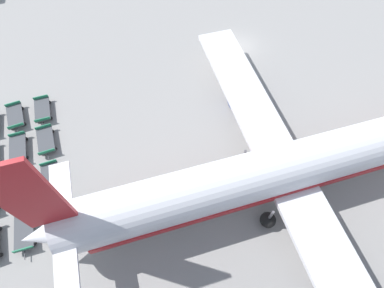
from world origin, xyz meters
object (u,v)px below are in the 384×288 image
object	(u,v)px
baggage_dolly_row_mid_a_col_a	(15,116)
baggage_dolly_row_mid_a_col_d	(24,232)
baggage_dolly_row_mid_a_col_c	(21,188)
baggage_dolly_row_mid_a_col_b	(18,148)
baggage_dolly_row_mid_b_col_b	(46,140)
baggage_dolly_row_mid_b_col_c	(51,178)
baggage_dolly_row_mid_b_col_d	(55,222)
baggage_dolly_row_mid_b_col_a	(42,110)
airplane	(299,165)

from	to	relation	value
baggage_dolly_row_mid_a_col_a	baggage_dolly_row_mid_a_col_d	bearing A→B (deg)	7.32
baggage_dolly_row_mid_a_col_c	baggage_dolly_row_mid_a_col_d	world-z (taller)	same
baggage_dolly_row_mid_a_col_b	baggage_dolly_row_mid_b_col_b	world-z (taller)	same
baggage_dolly_row_mid_b_col_c	baggage_dolly_row_mid_b_col_d	xyz separation A→B (m)	(4.21, 0.36, 0.00)
baggage_dolly_row_mid_a_col_c	baggage_dolly_row_mid_b_col_b	xyz separation A→B (m)	(-4.71, 2.06, 0.00)
baggage_dolly_row_mid_b_col_c	baggage_dolly_row_mid_b_col_d	size ratio (longest dim) A/B	1.00
baggage_dolly_row_mid_a_col_c	baggage_dolly_row_mid_b_col_a	size ratio (longest dim) A/B	1.01
airplane	baggage_dolly_row_mid_b_col_d	bearing A→B (deg)	-92.56
baggage_dolly_row_mid_a_col_b	baggage_dolly_row_mid_a_col_c	world-z (taller)	same
baggage_dolly_row_mid_b_col_a	baggage_dolly_row_mid_a_col_b	bearing A→B (deg)	-26.74
baggage_dolly_row_mid_b_col_b	baggage_dolly_row_mid_a_col_d	bearing A→B (deg)	-9.80
baggage_dolly_row_mid_a_col_a	baggage_dolly_row_mid_b_col_b	xyz separation A→B (m)	(3.79, 3.14, 0.00)
baggage_dolly_row_mid_b_col_b	baggage_dolly_row_mid_b_col_d	size ratio (longest dim) A/B	1.00
baggage_dolly_row_mid_a_col_d	baggage_dolly_row_mid_a_col_b	bearing A→B (deg)	-172.74
baggage_dolly_row_mid_a_col_a	baggage_dolly_row_mid_b_col_a	bearing A→B (deg)	94.79
baggage_dolly_row_mid_a_col_b	baggage_dolly_row_mid_b_col_c	bearing A→B (deg)	38.02
baggage_dolly_row_mid_a_col_a	baggage_dolly_row_mid_a_col_b	bearing A→B (deg)	7.44
baggage_dolly_row_mid_a_col_d	baggage_dolly_row_mid_b_col_c	size ratio (longest dim) A/B	0.99
airplane	baggage_dolly_row_mid_b_col_b	distance (m)	23.66
baggage_dolly_row_mid_b_col_b	baggage_dolly_row_mid_a_col_c	bearing A→B (deg)	-23.61
baggage_dolly_row_mid_a_col_a	baggage_dolly_row_mid_b_col_d	xyz separation A→B (m)	(12.32, 4.04, 0.00)
baggage_dolly_row_mid_a_col_a	baggage_dolly_row_mid_a_col_c	xyz separation A→B (m)	(8.49, 1.08, 0.00)
baggage_dolly_row_mid_b_col_a	baggage_dolly_row_mid_a_col_c	bearing A→B (deg)	-10.58
baggage_dolly_row_mid_a_col_c	baggage_dolly_row_mid_b_col_c	xyz separation A→B (m)	(-0.38, 2.60, 0.00)
baggage_dolly_row_mid_a_col_d	baggage_dolly_row_mid_a_col_a	bearing A→B (deg)	-172.68
baggage_dolly_row_mid_a_col_c	baggage_dolly_row_mid_a_col_d	xyz separation A→B (m)	(4.09, 0.54, 0.00)
baggage_dolly_row_mid_b_col_b	baggage_dolly_row_mid_a_col_a	bearing A→B (deg)	-140.37
baggage_dolly_row_mid_a_col_b	baggage_dolly_row_mid_a_col_d	world-z (taller)	same
baggage_dolly_row_mid_a_col_a	baggage_dolly_row_mid_a_col_b	world-z (taller)	same
baggage_dolly_row_mid_a_col_a	baggage_dolly_row_mid_a_col_d	world-z (taller)	same
baggage_dolly_row_mid_a_col_b	baggage_dolly_row_mid_a_col_d	xyz separation A→B (m)	(8.49, 1.08, 0.00)
baggage_dolly_row_mid_a_col_b	baggage_dolly_row_mid_a_col_c	size ratio (longest dim) A/B	0.99
baggage_dolly_row_mid_a_col_a	baggage_dolly_row_mid_b_col_d	size ratio (longest dim) A/B	1.00
baggage_dolly_row_mid_a_col_c	baggage_dolly_row_mid_b_col_b	size ratio (longest dim) A/B	1.00
baggage_dolly_row_mid_a_col_a	baggage_dolly_row_mid_a_col_c	bearing A→B (deg)	7.23
baggage_dolly_row_mid_b_col_a	baggage_dolly_row_mid_b_col_d	distance (m)	12.61
baggage_dolly_row_mid_a_col_c	baggage_dolly_row_mid_b_col_d	size ratio (longest dim) A/B	1.00
baggage_dolly_row_mid_a_col_d	baggage_dolly_row_mid_b_col_d	distance (m)	2.44
baggage_dolly_row_mid_a_col_c	baggage_dolly_row_mid_b_col_b	distance (m)	5.14
baggage_dolly_row_mid_a_col_c	baggage_dolly_row_mid_b_col_d	bearing A→B (deg)	37.78
baggage_dolly_row_mid_b_col_a	baggage_dolly_row_mid_b_col_b	xyz separation A→B (m)	(4.01, 0.43, 0.00)
baggage_dolly_row_mid_a_col_b	baggage_dolly_row_mid_a_col_c	xyz separation A→B (m)	(4.41, 0.54, 0.00)
baggage_dolly_row_mid_b_col_d	baggage_dolly_row_mid_a_col_a	bearing A→B (deg)	-161.84
baggage_dolly_row_mid_b_col_b	baggage_dolly_row_mid_b_col_c	size ratio (longest dim) A/B	1.00
baggage_dolly_row_mid_a_col_a	baggage_dolly_row_mid_b_col_a	distance (m)	2.72
baggage_dolly_row_mid_a_col_d	baggage_dolly_row_mid_b_col_b	xyz separation A→B (m)	(-8.79, 1.52, 0.00)
baggage_dolly_row_mid_b_col_b	baggage_dolly_row_mid_b_col_d	world-z (taller)	same
baggage_dolly_row_mid_a_col_a	airplane	bearing A→B (deg)	61.74
baggage_dolly_row_mid_a_col_b	baggage_dolly_row_mid_a_col_d	bearing A→B (deg)	7.26
baggage_dolly_row_mid_a_col_c	baggage_dolly_row_mid_b_col_d	distance (m)	4.84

